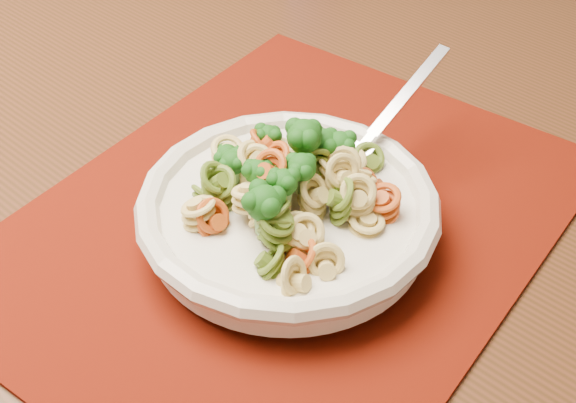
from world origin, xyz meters
TOP-DOWN VIEW (x-y plane):
  - dining_table at (0.39, -0.53)m, footprint 1.45×1.06m
  - placemat at (0.35, -0.67)m, footprint 0.58×0.50m
  - pasta_bowl at (0.34, -0.69)m, footprint 0.24×0.24m
  - pasta_broccoli_heap at (0.34, -0.69)m, footprint 0.21×0.21m
  - fork at (0.42, -0.68)m, footprint 0.18×0.06m

SIDE VIEW (x-z plane):
  - dining_table at x=0.39m, z-range 0.26..0.99m
  - placemat at x=0.35m, z-range 0.73..0.73m
  - pasta_bowl at x=0.34m, z-range 0.74..0.78m
  - fork at x=0.42m, z-range 0.74..0.82m
  - pasta_broccoli_heap at x=0.34m, z-range 0.75..0.81m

